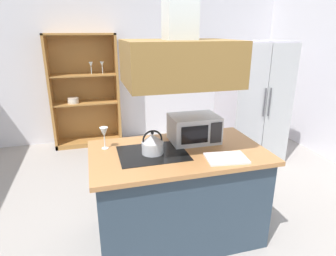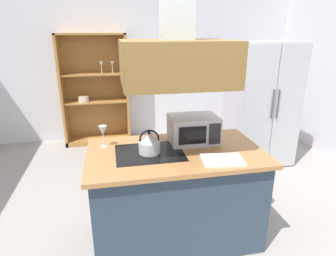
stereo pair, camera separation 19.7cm
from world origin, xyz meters
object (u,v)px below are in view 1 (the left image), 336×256
microwave (194,128)px  wine_glass_on_counter (104,133)px  refrigerator (252,102)px  kettle (153,144)px  cutting_board (226,158)px  dish_cabinet (85,97)px

microwave → wine_glass_on_counter: (-0.85, 0.04, 0.02)m
refrigerator → kettle: bearing=-141.7°
microwave → refrigerator: bearing=42.4°
refrigerator → microwave: (-1.41, -1.29, 0.13)m
refrigerator → cutting_board: refrigerator is taller
cutting_board → microwave: (-0.12, 0.47, 0.12)m
refrigerator → kettle: refrigerator is taller
kettle → refrigerator: bearing=38.3°
cutting_board → refrigerator: bearing=53.7°
refrigerator → wine_glass_on_counter: refrigerator is taller
kettle → microwave: bearing=22.3°
dish_cabinet → microwave: bearing=-68.2°
dish_cabinet → wine_glass_on_counter: bearing=-86.1°
kettle → microwave: 0.49m
microwave → kettle: bearing=-157.7°
cutting_board → microwave: 0.50m
cutting_board → wine_glass_on_counter: bearing=152.4°
refrigerator → microwave: 1.92m
dish_cabinet → wine_glass_on_counter: 2.55m
refrigerator → kettle: (-1.87, -1.48, 0.10)m
dish_cabinet → kettle: dish_cabinet is taller
refrigerator → dish_cabinet: size_ratio=0.95×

